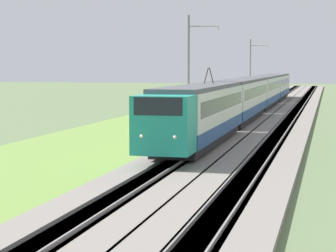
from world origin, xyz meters
TOP-DOWN VIEW (x-y plane):
  - ballast_main at (50.00, 0.00)m, footprint 240.00×4.40m
  - ballast_adjacent at (50.00, -4.29)m, footprint 240.00×4.40m
  - track_main at (50.00, 0.00)m, footprint 240.00×1.57m
  - track_adjacent at (50.00, -4.29)m, footprint 240.00×1.57m
  - grass_verge at (50.00, 6.27)m, footprint 240.00×13.45m
  - passenger_train at (67.63, 0.00)m, footprint 80.05×3.01m
  - catenary_mast_mid at (48.64, 3.02)m, footprint 0.22×2.56m
  - catenary_mast_far at (90.61, 3.02)m, footprint 0.22×2.56m

SIDE VIEW (x-z plane):
  - grass_verge at x=50.00m, z-range 0.00..0.12m
  - ballast_main at x=50.00m, z-range 0.00..0.30m
  - ballast_adjacent at x=50.00m, z-range 0.00..0.30m
  - track_main at x=50.00m, z-range -0.07..0.38m
  - track_adjacent at x=50.00m, z-range -0.07..0.38m
  - passenger_train at x=67.63m, z-range -0.15..5.07m
  - catenary_mast_far at x=90.61m, z-range 0.14..9.29m
  - catenary_mast_mid at x=48.64m, z-range 0.15..9.51m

